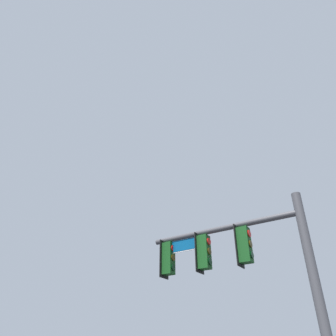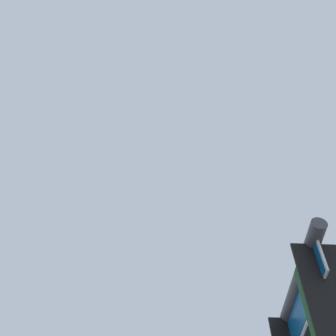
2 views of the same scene
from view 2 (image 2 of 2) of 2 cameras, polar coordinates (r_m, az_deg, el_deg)
The scene contains 0 objects.
Camera 2 is at (2.31, -8.03, 1.40)m, focal length 50.00 mm.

